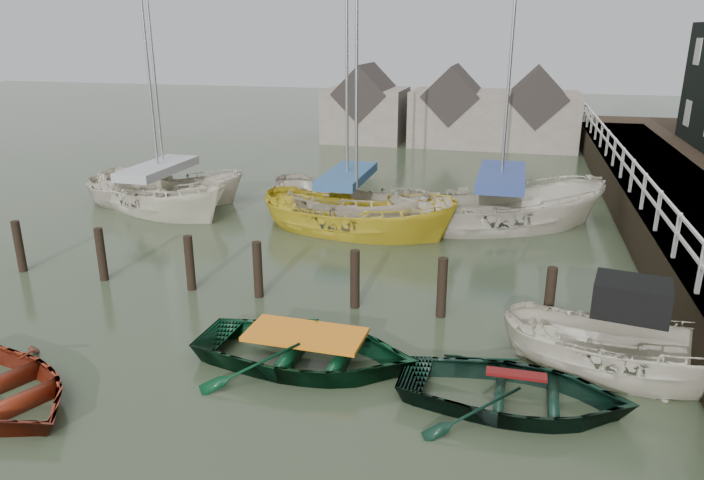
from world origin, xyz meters
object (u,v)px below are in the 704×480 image
(sailboat_a, at_px, (162,208))
(sailboat_d, at_px, (498,224))
(sailboat_e, at_px, (167,201))
(rowboat_green, at_px, (306,365))
(sailboat_b, at_px, (347,217))
(sailboat_c, at_px, (356,231))
(rowboat_dkgreen, at_px, (513,406))
(motorboat, at_px, (622,371))

(sailboat_a, xyz_separation_m, sailboat_d, (11.81, 1.01, -0.00))
(sailboat_e, bearing_deg, sailboat_d, -105.10)
(rowboat_green, height_order, sailboat_b, sailboat_b)
(sailboat_a, bearing_deg, sailboat_e, 44.21)
(rowboat_green, bearing_deg, sailboat_c, 9.26)
(rowboat_dkgreen, height_order, sailboat_c, sailboat_c)
(motorboat, relative_size, sailboat_b, 0.45)
(sailboat_d, bearing_deg, motorboat, 172.72)
(sailboat_b, bearing_deg, sailboat_e, 112.76)
(rowboat_green, relative_size, sailboat_e, 0.42)
(rowboat_green, relative_size, sailboat_d, 0.38)
(rowboat_dkgreen, distance_m, sailboat_a, 15.77)
(motorboat, height_order, sailboat_b, sailboat_b)
(sailboat_e, bearing_deg, sailboat_a, -175.53)
(sailboat_a, xyz_separation_m, sailboat_e, (-0.32, 0.87, 0.00))
(rowboat_green, xyz_separation_m, sailboat_c, (-1.15, 8.50, 0.01))
(rowboat_dkgreen, height_order, sailboat_b, sailboat_b)
(rowboat_green, xyz_separation_m, sailboat_a, (-8.57, 9.22, 0.06))
(sailboat_c, xyz_separation_m, sailboat_e, (-7.74, 1.58, 0.05))
(sailboat_d, bearing_deg, rowboat_green, 139.15)
(motorboat, xyz_separation_m, sailboat_e, (-14.74, 8.99, -0.02))
(sailboat_a, height_order, sailboat_b, sailboat_a)
(rowboat_dkgreen, bearing_deg, sailboat_e, 51.96)
(sailboat_a, height_order, sailboat_c, sailboat_a)
(sailboat_b, height_order, sailboat_d, sailboat_d)
(sailboat_c, bearing_deg, sailboat_a, 93.22)
(rowboat_green, bearing_deg, motorboat, -77.80)
(motorboat, xyz_separation_m, sailboat_c, (-7.00, 7.40, -0.08))
(sailboat_a, bearing_deg, motorboat, -95.37)
(rowboat_dkgreen, height_order, motorboat, motorboat)
(sailboat_a, distance_m, sailboat_d, 11.85)
(rowboat_dkgreen, relative_size, motorboat, 0.83)
(motorboat, relative_size, sailboat_c, 0.46)
(sailboat_c, distance_m, sailboat_e, 7.90)
(sailboat_a, distance_m, sailboat_c, 7.45)
(sailboat_a, bearing_deg, rowboat_green, -113.09)
(sailboat_c, bearing_deg, sailboat_e, 87.14)
(rowboat_dkgreen, height_order, sailboat_d, sailboat_d)
(sailboat_b, relative_size, sailboat_d, 0.93)
(sailboat_c, bearing_deg, sailboat_d, -59.98)
(rowboat_green, xyz_separation_m, motorboat, (5.85, 1.10, 0.09))
(sailboat_d, bearing_deg, sailboat_c, 88.08)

